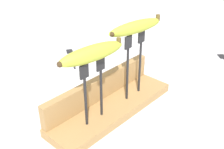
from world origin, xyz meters
TOP-DOWN VIEW (x-y plane):
  - ground_plane at (0.00, 0.00)m, footprint 3.00×3.00m
  - wooden_board at (0.00, 0.00)m, footprint 0.42×0.12m
  - board_backstop at (0.00, 0.05)m, footprint 0.41×0.02m
  - fork_stand_left at (-0.08, -0.01)m, footprint 0.08×0.01m
  - fork_stand_right at (0.08, -0.01)m, footprint 0.08×0.01m
  - banana_raised_left at (-0.08, -0.01)m, footprint 0.19×0.07m
  - banana_raised_right at (0.08, -0.01)m, footprint 0.19×0.06m
  - fork_fallen_near at (0.16, 0.38)m, footprint 0.11×0.16m

SIDE VIEW (x-z plane):
  - ground_plane at x=0.00m, z-range 0.00..0.00m
  - fork_fallen_near at x=0.16m, z-range 0.00..0.01m
  - wooden_board at x=0.00m, z-range 0.00..0.03m
  - board_backstop at x=0.00m, z-range 0.03..0.10m
  - fork_stand_left at x=-0.08m, z-range 0.04..0.22m
  - fork_stand_right at x=0.08m, z-range 0.04..0.24m
  - banana_raised_left at x=-0.08m, z-range 0.20..0.24m
  - banana_raised_right at x=0.08m, z-range 0.22..0.26m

